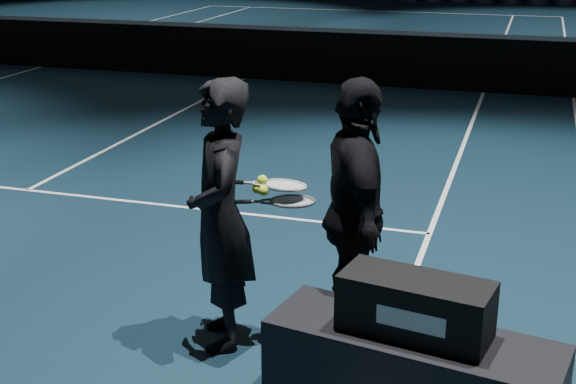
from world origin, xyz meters
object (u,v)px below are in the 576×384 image
at_px(player_bench, 412,372).
at_px(player_b, 356,214).
at_px(player_a, 221,216).
at_px(tennis_balls, 261,187).
at_px(racket_upper, 284,185).
at_px(racket_lower, 292,201).
at_px(racket_bag, 416,306).

height_order(player_bench, player_b, player_b).
bearing_deg(player_b, player_a, 85.61).
bearing_deg(player_b, tennis_balls, 85.13).
relative_size(player_bench, tennis_balls, 13.48).
distance_m(player_bench, racket_upper, 1.38).
bearing_deg(racket_lower, player_bench, -53.21).
relative_size(racket_bag, tennis_balls, 6.74).
bearing_deg(player_a, player_bench, 45.41).
bearing_deg(player_b, player_bench, -169.17).
bearing_deg(racket_upper, tennis_balls, -170.43).
relative_size(player_bench, racket_upper, 2.38).
bearing_deg(racket_lower, racket_bag, -53.21).
relative_size(player_a, racket_upper, 2.56).
bearing_deg(tennis_balls, player_bench, -26.35).
bearing_deg(racket_bag, tennis_balls, 164.05).
height_order(racket_bag, racket_lower, racket_lower).
bearing_deg(racket_lower, racket_upper, 141.34).
bearing_deg(tennis_balls, racket_bag, -26.35).
distance_m(player_bench, player_a, 1.50).
xyz_separation_m(player_b, tennis_balls, (-0.56, -0.19, 0.19)).
bearing_deg(racket_bag, racket_upper, 157.43).
distance_m(racket_bag, player_b, 0.90).
relative_size(player_bench, racket_lower, 2.38).
xyz_separation_m(player_b, racket_lower, (-0.38, -0.13, 0.09)).
relative_size(racket_lower, racket_upper, 1.00).
xyz_separation_m(player_b, racket_upper, (-0.44, -0.11, 0.18)).
height_order(player_bench, player_a, player_a).
distance_m(racket_bag, racket_lower, 1.10).
bearing_deg(player_bench, racket_upper, 157.43).
bearing_deg(tennis_balls, racket_upper, 32.98).
xyz_separation_m(player_bench, player_a, (-1.30, 0.43, 0.63)).
height_order(player_a, racket_upper, player_a).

